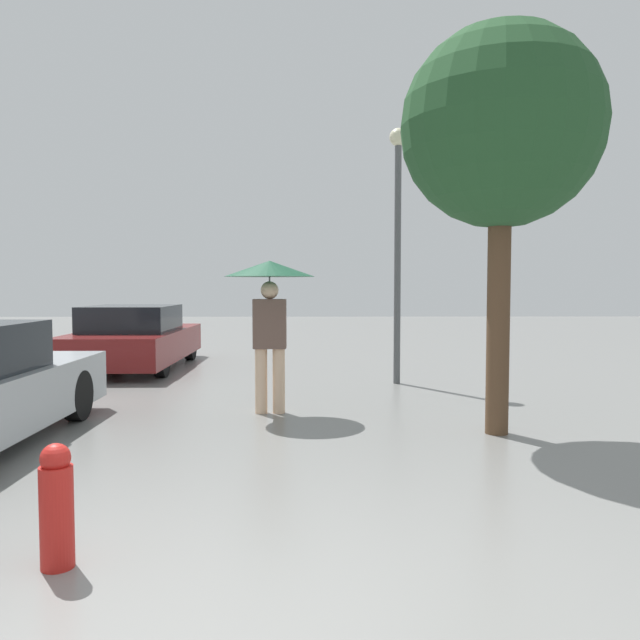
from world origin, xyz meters
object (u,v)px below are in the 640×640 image
Objects in this scene: parked_car_farthest at (134,339)px; fire_hydrant at (57,506)px; pedestrian at (270,291)px; street_lamp at (398,221)px; tree at (501,130)px.

fire_hydrant is (2.02, -8.82, -0.22)m from parked_car_farthest.
pedestrian is at bearing -56.20° from parked_car_farthest.
parked_car_farthest is 5.85× the size of fire_hydrant.
parked_car_farthest is at bearing 157.62° from street_lamp.
tree is at bearing -45.17° from parked_car_farthest.
pedestrian is 0.44× the size of tree.
parked_car_farthest is at bearing 123.80° from pedestrian.
pedestrian is 4.64m from fire_hydrant.
tree is at bearing -80.21° from street_lamp.
parked_car_farthest is 5.75m from street_lamp.
parked_car_farthest is 1.01× the size of street_lamp.
tree is 5.63m from fire_hydrant.
fire_hydrant is (-0.95, -4.38, -1.21)m from pedestrian.
pedestrian is 3.31m from street_lamp.
parked_car_farthest is 8.34m from tree.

